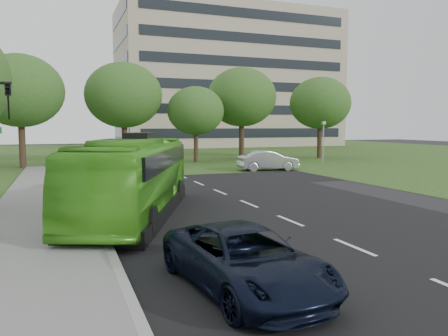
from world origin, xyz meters
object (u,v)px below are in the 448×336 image
object	(u,v)px
suv	(245,259)
camera_pole	(323,136)
tree_park_e	(320,103)
sedan	(268,161)
bus	(135,177)
tree_park_b	(124,95)
tree_park_a	(20,91)
tree_park_c	(196,111)
office_building	(227,80)
tree_park_d	(242,97)

from	to	relation	value
suv	camera_pole	distance (m)	34.78
suv	tree_park_e	bearing A→B (deg)	48.49
sedan	camera_pole	world-z (taller)	camera_pole
bus	suv	world-z (taller)	bus
tree_park_b	tree_park_e	bearing A→B (deg)	-3.14
tree_park_a	tree_park_c	xyz separation A→B (m)	(16.31, 0.86, -1.51)
tree_park_c	tree_park_e	distance (m)	15.05
office_building	tree_park_e	distance (m)	35.95
tree_park_c	bus	distance (m)	27.50
tree_park_e	tree_park_a	bearing A→B (deg)	-178.13
tree_park_b	tree_park_c	world-z (taller)	tree_park_b
tree_park_e	bus	distance (m)	36.19
suv	camera_pole	size ratio (longest dim) A/B	1.24
office_building	suv	distance (m)	75.73
tree_park_d	office_building	bearing A→B (deg)	71.61
tree_park_e	camera_pole	distance (m)	8.47
tree_park_a	tree_park_e	xyz separation A→B (m)	(31.33, 1.02, -0.45)
tree_park_a	sedan	size ratio (longest dim) A/B	1.97
tree_park_c	sedan	size ratio (longest dim) A/B	1.53
tree_park_d	suv	distance (m)	39.99
tree_park_e	suv	world-z (taller)	tree_park_e
camera_pole	office_building	bearing A→B (deg)	103.22
tree_park_d	sedan	size ratio (longest dim) A/B	2.00
tree_park_e	suv	xyz separation A→B (m)	(-24.38, -34.60, -5.61)
tree_park_e	tree_park_d	bearing A→B (deg)	168.67
suv	tree_park_c	bearing A→B (deg)	68.44
suv	office_building	bearing A→B (deg)	62.92
tree_park_e	tree_park_b	bearing A→B (deg)	176.86
tree_park_a	tree_park_d	distance (m)	22.46
tree_park_b	tree_park_d	world-z (taller)	tree_park_d
tree_park_e	bus	bearing A→B (deg)	-134.96
tree_park_b	suv	size ratio (longest dim) A/B	1.94
sedan	office_building	bearing A→B (deg)	-10.91
sedan	suv	bearing A→B (deg)	158.54
tree_park_a	bus	world-z (taller)	tree_park_a
tree_park_c	tree_park_e	world-z (taller)	tree_park_e
tree_park_b	bus	distance (m)	27.29
tree_park_e	camera_pole	world-z (taller)	tree_park_e
tree_park_d	camera_pole	world-z (taller)	tree_park_d
suv	tree_park_b	bearing A→B (deg)	79.98
sedan	suv	distance (m)	26.92
tree_park_b	tree_park_e	size ratio (longest dim) A/B	1.08
tree_park_c	tree_park_d	size ratio (longest dim) A/B	0.76
bus	tree_park_d	bearing A→B (deg)	81.36
tree_park_b	bus	bearing A→B (deg)	-97.01
tree_park_d	sedan	world-z (taller)	tree_park_d
tree_park_c	bus	size ratio (longest dim) A/B	0.67
office_building	tree_park_a	xyz separation A→B (m)	(-33.43, -36.38, -5.72)
tree_park_a	tree_park_c	world-z (taller)	tree_park_a
camera_pole	tree_park_d	bearing A→B (deg)	142.99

